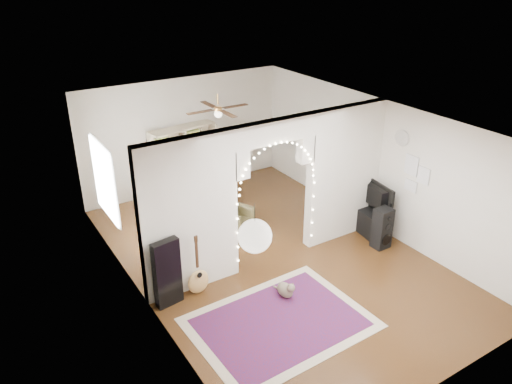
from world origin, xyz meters
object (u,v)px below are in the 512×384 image
media_console (368,221)px  dining_chair_right (238,218)px  dining_chair_left (205,256)px  floor_speaker (382,228)px  bookcase (184,161)px  acoustic_guitar (198,272)px  dining_table (174,186)px

media_console → dining_chair_right: media_console is taller
media_console → dining_chair_right: bearing=152.7°
dining_chair_left → dining_chair_right: bearing=40.7°
floor_speaker → dining_chair_left: floor_speaker is taller
bookcase → dining_chair_left: 3.38m
acoustic_guitar → dining_chair_right: acoustic_guitar is taller
bookcase → dining_table: bearing=-136.6°
floor_speaker → dining_table: (-2.84, 3.39, 0.27)m
dining_chair_left → media_console: bearing=-6.3°
acoustic_guitar → bookcase: (1.52, 3.75, 0.41)m
dining_table → dining_chair_left: dining_table is taller
dining_chair_left → dining_chair_right: 1.58m
media_console → dining_table: size_ratio=0.79×
bookcase → dining_chair_right: size_ratio=3.07×
bookcase → dining_table: (-0.69, -0.92, -0.14)m
floor_speaker → dining_table: bearing=128.9°
floor_speaker → dining_chair_left: (-3.24, 1.17, -0.15)m
floor_speaker → dining_chair_right: size_ratio=1.55×
bookcase → floor_speaker: bearing=-73.4°
dining_table → dining_chair_left: (-0.41, -2.23, -0.42)m
dining_table → acoustic_guitar: bearing=-101.0°
media_console → dining_table: dining_table is taller
acoustic_guitar → dining_chair_left: acoustic_guitar is taller
dining_chair_left → dining_chair_right: dining_chair_left is taller
media_console → acoustic_guitar: bearing=-172.0°
floor_speaker → dining_chair_right: (-1.99, 2.12, -0.17)m
acoustic_guitar → dining_table: size_ratio=0.74×
acoustic_guitar → floor_speaker: (3.67, -0.57, 0.00)m
acoustic_guitar → dining_chair_right: size_ratio=1.77×
bookcase → dining_chair_left: bookcase is taller
acoustic_guitar → floor_speaker: acoustic_guitar is taller
floor_speaker → dining_chair_right: bearing=132.1°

